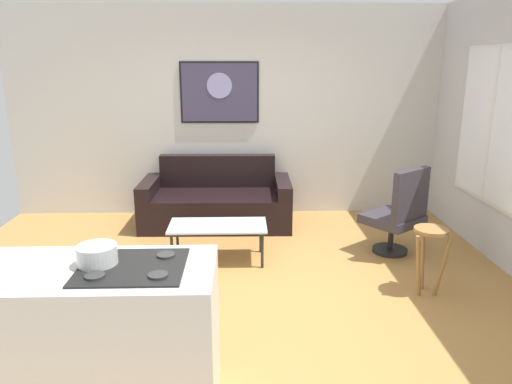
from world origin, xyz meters
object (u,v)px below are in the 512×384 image
Objects in this scene: coffee_table at (218,228)px; mixing_bowl at (97,256)px; couch at (217,203)px; bar_stool at (430,244)px; wall_painting at (220,92)px; armchair at (399,213)px.

coffee_table is 2.38m from mixing_bowl.
mixing_bowl reaches higher than couch.
coffee_table is 4.48× the size of mixing_bowl.
mixing_bowl is (-0.50, -3.43, 0.71)m from couch.
couch is at bearing 81.76° from mixing_bowl.
coffee_table is at bearing 157.27° from bar_stool.
bar_stool reaches higher than coffee_table.
bar_stool is 0.60× the size of wall_painting.
mixing_bowl is (-2.54, -2.34, 0.52)m from armchair.
coffee_table is 2.11m from bar_stool.
bar_stool is at bearing -91.21° from armchair.
armchair is 0.93m from bar_stool.
couch is 1.83× the size of wall_painting.
mixing_bowl is at bearing -98.24° from couch.
armchair reaches higher than couch.
wall_painting is (-1.98, 2.51, 1.19)m from bar_stool.
bar_stool is 3.41m from wall_painting.
mixing_bowl reaches higher than coffee_table.
bar_stool is (2.02, -2.02, 0.20)m from couch.
wall_painting reaches higher than coffee_table.
armchair is at bearing -28.20° from couch.
wall_painting is (0.54, 3.92, 0.68)m from mixing_bowl.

